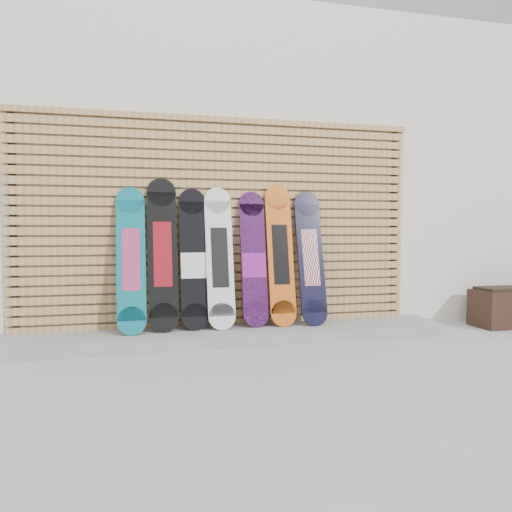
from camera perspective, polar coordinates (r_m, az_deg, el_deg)
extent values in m
plane|color=#99989B|center=(4.49, 0.25, -11.41)|extent=(80.00, 80.00, 0.00)
cube|color=silver|center=(7.91, -2.60, 7.94)|extent=(12.00, 5.00, 3.60)
cube|color=gray|center=(5.10, -3.34, -8.99)|extent=(4.60, 0.70, 0.12)
cube|color=#AD7F48|center=(5.36, -3.93, -7.55)|extent=(4.20, 0.05, 0.08)
cube|color=#AD7F48|center=(5.34, -3.93, -6.53)|extent=(4.20, 0.05, 0.08)
cube|color=#AD7F48|center=(5.33, -3.94, -5.50)|extent=(4.20, 0.05, 0.07)
cube|color=#AD7F48|center=(5.31, -3.94, -4.47)|extent=(4.20, 0.05, 0.07)
cube|color=#AD7F48|center=(5.30, -3.95, -3.43)|extent=(4.20, 0.05, 0.07)
cube|color=#AD7F48|center=(5.29, -3.95, -2.38)|extent=(4.20, 0.05, 0.07)
cube|color=#AD7F48|center=(5.28, -3.95, -1.34)|extent=(4.20, 0.05, 0.07)
cube|color=#AD7F48|center=(5.28, -3.96, -0.29)|extent=(4.20, 0.05, 0.07)
cube|color=#AD7F48|center=(5.27, -3.96, 0.77)|extent=(4.20, 0.05, 0.07)
cube|color=#AD7F48|center=(5.27, -3.96, 1.82)|extent=(4.20, 0.05, 0.08)
cube|color=#AD7F48|center=(5.27, -3.97, 2.87)|extent=(4.20, 0.05, 0.08)
cube|color=#AD7F48|center=(5.27, -3.97, 3.93)|extent=(4.20, 0.05, 0.08)
cube|color=#AD7F48|center=(5.27, -3.98, 4.98)|extent=(4.20, 0.05, 0.08)
cube|color=#AD7F48|center=(5.28, -3.98, 6.04)|extent=(4.20, 0.05, 0.08)
cube|color=#AD7F48|center=(5.28, -3.98, 7.09)|extent=(4.20, 0.05, 0.08)
cube|color=#AD7F48|center=(5.29, -3.99, 8.13)|extent=(4.20, 0.05, 0.08)
cube|color=#AD7F48|center=(5.30, -3.99, 9.18)|extent=(4.20, 0.05, 0.08)
cube|color=#AD7F48|center=(5.31, -3.99, 10.22)|extent=(4.20, 0.05, 0.08)
cube|color=#AD7F48|center=(5.32, -4.00, 11.25)|extent=(4.20, 0.05, 0.08)
cube|color=#AD7F48|center=(5.34, -4.00, 12.28)|extent=(4.20, 0.05, 0.08)
cube|color=#AD7F48|center=(5.36, -4.01, 13.31)|extent=(4.20, 0.05, 0.08)
cube|color=#AD7F48|center=(5.37, -4.01, 14.33)|extent=(4.20, 0.05, 0.08)
cube|color=black|center=(5.32, -25.98, 2.68)|extent=(0.06, 0.04, 2.23)
cube|color=black|center=(5.99, 15.39, 2.88)|extent=(0.06, 0.04, 2.23)
cube|color=#AD7F48|center=(5.39, -4.01, 15.26)|extent=(4.26, 0.07, 0.06)
cube|color=#0C6673|center=(4.98, -14.10, -0.39)|extent=(0.28, 0.31, 1.16)
cylinder|color=#0C6673|center=(4.91, -14.01, -7.23)|extent=(0.28, 0.09, 0.27)
cylinder|color=#0C6673|center=(5.12, -14.19, 6.16)|extent=(0.28, 0.09, 0.27)
cube|color=#BF4375|center=(4.98, -14.10, -0.39)|extent=(0.17, 0.17, 0.60)
cube|color=black|center=(5.02, -10.63, 0.22)|extent=(0.29, 0.25, 1.24)
cylinder|color=black|center=(4.97, -10.47, -6.95)|extent=(0.29, 0.08, 0.29)
cylinder|color=black|center=(5.15, -10.78, 7.15)|extent=(0.29, 0.08, 0.29)
cube|color=maroon|center=(5.02, -10.63, 0.22)|extent=(0.18, 0.15, 0.64)
cube|color=black|center=(5.07, -7.15, -0.28)|extent=(0.27, 0.23, 1.16)
cylinder|color=black|center=(5.03, -6.96, -6.92)|extent=(0.27, 0.07, 0.27)
cylinder|color=black|center=(5.17, -7.34, 6.17)|extent=(0.27, 0.07, 0.27)
cube|color=silver|center=(5.06, -7.13, -1.10)|extent=(0.26, 0.07, 0.26)
cube|color=silver|center=(5.08, -4.18, -0.17)|extent=(0.28, 0.27, 1.17)
cylinder|color=silver|center=(5.03, -3.90, -6.90)|extent=(0.28, 0.08, 0.27)
cylinder|color=silver|center=(5.20, -4.44, 6.32)|extent=(0.28, 0.08, 0.27)
cube|color=black|center=(5.08, -4.18, -0.17)|extent=(0.17, 0.15, 0.61)
cube|color=black|center=(5.18, -0.27, -0.29)|extent=(0.27, 0.23, 1.14)
cylinder|color=black|center=(5.15, 0.00, -6.70)|extent=(0.27, 0.07, 0.27)
cylinder|color=black|center=(5.28, -0.54, 5.96)|extent=(0.27, 0.07, 0.27)
cube|color=#8C1C83|center=(5.18, -0.24, -1.07)|extent=(0.25, 0.07, 0.26)
cube|color=#D45B16|center=(5.24, 2.80, 0.18)|extent=(0.28, 0.26, 1.22)
cylinder|color=#D45B16|center=(5.19, 3.17, -6.58)|extent=(0.28, 0.07, 0.27)
cylinder|color=#D45B16|center=(5.36, 2.44, 6.72)|extent=(0.28, 0.07, 0.27)
cube|color=black|center=(5.24, 2.80, 0.18)|extent=(0.17, 0.15, 0.63)
cube|color=black|center=(5.33, 6.24, -0.16)|extent=(0.28, 0.29, 1.15)
cylinder|color=black|center=(5.26, 6.72, -6.45)|extent=(0.28, 0.09, 0.28)
cylinder|color=black|center=(5.45, 5.78, 5.91)|extent=(0.28, 0.09, 0.28)
cube|color=silver|center=(5.33, 6.24, -0.16)|extent=(0.17, 0.17, 0.60)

